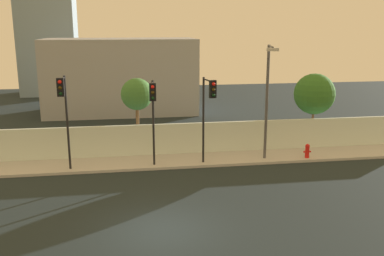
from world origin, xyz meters
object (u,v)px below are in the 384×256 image
(traffic_light_right, at_px, (64,104))
(roadside_tree_midleft, at_px, (314,94))
(traffic_light_center, at_px, (153,106))
(street_lamp_curbside, at_px, (268,92))
(roadside_tree_leftmost, at_px, (137,95))
(traffic_light_left, at_px, (208,103))
(fire_hydrant, at_px, (307,150))

(traffic_light_right, height_order, roadside_tree_midleft, traffic_light_right)
(traffic_light_center, bearing_deg, street_lamp_curbside, 4.37)
(roadside_tree_leftmost, bearing_deg, traffic_light_right, -132.88)
(traffic_light_left, distance_m, traffic_light_right, 7.30)
(fire_hydrant, bearing_deg, street_lamp_curbside, -179.97)
(traffic_light_right, relative_size, roadside_tree_leftmost, 1.10)
(traffic_light_center, height_order, street_lamp_curbside, street_lamp_curbside)
(fire_hydrant, distance_m, roadside_tree_midleft, 4.84)
(traffic_light_right, distance_m, street_lamp_curbside, 10.72)
(traffic_light_left, height_order, traffic_light_center, traffic_light_left)
(traffic_light_center, relative_size, fire_hydrant, 5.67)
(roadside_tree_midleft, bearing_deg, roadside_tree_leftmost, 180.00)
(traffic_light_center, relative_size, street_lamp_curbside, 0.72)
(traffic_light_right, bearing_deg, street_lamp_curbside, 2.39)
(traffic_light_left, xyz_separation_m, roadside_tree_leftmost, (-3.55, 4.21, -0.13))
(fire_hydrant, xyz_separation_m, roadside_tree_leftmost, (-9.47, 3.58, 2.89))
(traffic_light_center, bearing_deg, traffic_light_right, 179.58)
(traffic_light_right, bearing_deg, roadside_tree_midleft, 14.95)
(traffic_light_left, relative_size, street_lamp_curbside, 0.74)
(fire_hydrant, bearing_deg, traffic_light_right, -178.05)
(traffic_light_left, height_order, roadside_tree_leftmost, traffic_light_left)
(roadside_tree_midleft, bearing_deg, traffic_light_center, -159.15)
(roadside_tree_leftmost, relative_size, roadside_tree_midleft, 0.98)
(fire_hydrant, bearing_deg, roadside_tree_midleft, 62.25)
(traffic_light_right, distance_m, roadside_tree_leftmost, 5.51)
(street_lamp_curbside, height_order, roadside_tree_leftmost, street_lamp_curbside)
(traffic_light_right, bearing_deg, traffic_light_center, -0.42)
(traffic_light_right, height_order, fire_hydrant, traffic_light_right)
(traffic_light_center, bearing_deg, roadside_tree_midleft, 20.85)
(street_lamp_curbside, xyz_separation_m, fire_hydrant, (2.50, 0.00, -3.41))
(street_lamp_curbside, distance_m, roadside_tree_leftmost, 7.85)
(roadside_tree_midleft, bearing_deg, traffic_light_left, -151.66)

